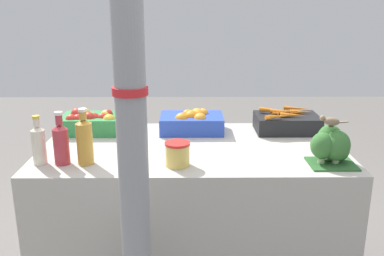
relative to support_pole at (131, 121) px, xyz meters
name	(u,v)px	position (x,y,z in m)	size (l,w,h in m)	color
market_table	(192,215)	(0.23, 0.66, -0.74)	(1.61, 0.87, 0.84)	#B7B2A8
support_pole	(131,121)	(0.00, 0.00, 0.00)	(0.13, 0.13, 2.32)	gray
apple_crate	(93,122)	(-0.36, 0.92, -0.26)	(0.37, 0.25, 0.13)	#2D8442
orange_crate	(192,122)	(0.23, 0.92, -0.26)	(0.37, 0.25, 0.14)	#2847B7
carrot_crate	(287,122)	(0.80, 0.92, -0.27)	(0.37, 0.25, 0.14)	black
broccoli_pile	(332,146)	(0.90, 0.40, -0.24)	(0.22, 0.20, 0.18)	#2D602D
juice_bottle_cloudy	(39,144)	(-0.50, 0.40, -0.22)	(0.07, 0.07, 0.24)	beige
juice_bottle_ruby	(61,143)	(-0.39, 0.40, -0.22)	(0.07, 0.07, 0.26)	#B2333D
juice_bottle_amber	(85,141)	(-0.28, 0.40, -0.21)	(0.08, 0.08, 0.27)	gold
pickle_jar	(177,154)	(0.16, 0.38, -0.27)	(0.12, 0.12, 0.12)	#DBBC56
sparrow_bird	(331,121)	(0.88, 0.40, -0.11)	(0.13, 0.07, 0.05)	#4C3D2D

